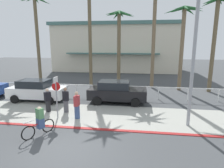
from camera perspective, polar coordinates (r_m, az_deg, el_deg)
name	(u,v)px	position (r m, az deg, el deg)	size (l,w,h in m)	color
ground_plane	(106,93)	(18.08, -1.86, -2.54)	(80.00, 80.00, 0.00)	#424447
sidewalk_strip	(90,115)	(12.67, -6.39, -9.02)	(44.00, 4.00, 0.02)	#9E9E93
curb_paint	(81,128)	(10.89, -9.04, -12.69)	(44.00, 0.24, 0.03)	maroon
building_backdrop	(116,47)	(34.50, 1.32, 10.88)	(20.28, 11.44, 7.70)	beige
rail_fence	(103,87)	(16.45, -2.77, -1.00)	(27.93, 0.08, 1.04)	white
stop_sign_bike_lane	(56,91)	(12.15, -16.09, -2.10)	(0.52, 0.56, 2.56)	gray
streetlight_curb	(196,48)	(10.77, 23.40, 9.64)	(0.24, 2.54, 7.50)	#9EA0A5
palm_tree_0	(36,20)	(23.87, -21.36, 17.02)	(3.22, 3.37, 9.55)	brown
palm_tree_1	(89,14)	(21.11, -6.68, 19.84)	(2.92, 3.27, 10.09)	brown
palm_tree_2	(119,29)	(19.80, 2.21, 15.77)	(2.98, 3.17, 7.62)	brown
palm_tree_3	(155,20)	(20.24, 12.49, 17.89)	(3.43, 3.34, 9.51)	#756047
palm_tree_4	(183,27)	(19.73, 20.30, 15.36)	(3.57, 2.94, 7.85)	#756047
palm_tree_5	(216,25)	(20.15, 28.25, 15.05)	(2.93, 3.25, 8.46)	brown
car_white_1	(37,90)	(16.48, -21.24, -1.69)	(4.40, 2.02, 1.69)	white
car_black_2	(117,92)	(14.88, 1.37, -2.27)	(4.40, 2.02, 1.69)	black
cyclist_red_0	(39,122)	(10.45, -20.58, -10.39)	(0.95, 1.61, 1.50)	black
pedestrian_0	(48,101)	(13.63, -18.38, -4.82)	(0.45, 0.47, 1.61)	#232326
pedestrian_1	(66,101)	(13.23, -13.45, -4.85)	(0.48, 0.45, 1.68)	#4C4C51
pedestrian_2	(77,106)	(11.99, -10.29, -6.45)	(0.33, 0.41, 1.69)	#384C7A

